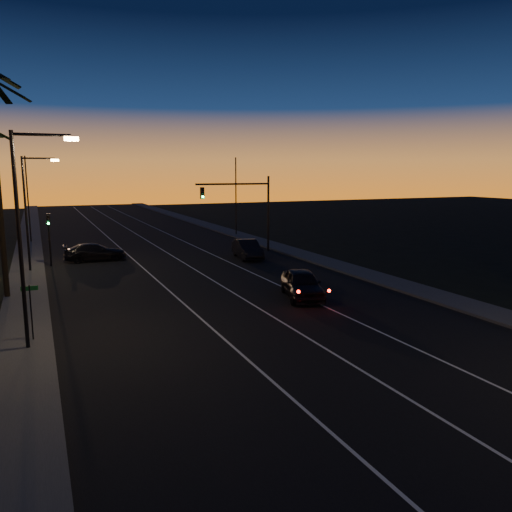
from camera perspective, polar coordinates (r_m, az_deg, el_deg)
name	(u,v)px	position (r m, az deg, el deg)	size (l,w,h in m)	color
road	(205,281)	(34.47, -5.85, -2.81)	(20.00, 170.00, 0.01)	black
sidewalk_left	(26,296)	(32.89, -24.79, -4.14)	(2.40, 170.00, 0.16)	#333330
sidewalk_right	(343,267)	(39.29, 9.88, -1.26)	(2.40, 170.00, 0.16)	#333330
lane_stripe_left	(162,284)	(33.69, -10.71, -3.20)	(0.12, 160.00, 0.01)	silver
lane_stripe_mid	(212,280)	(34.62, -5.06, -2.73)	(0.12, 160.00, 0.01)	silver
lane_stripe_right	(258,276)	(35.87, 0.24, -2.25)	(0.12, 160.00, 0.01)	silver
streetlight_left_near	(26,224)	(22.15, -24.75, 3.35)	(2.55, 0.26, 9.00)	black
streetlight_left_far	(30,204)	(40.12, -24.43, 5.43)	(2.55, 0.26, 8.50)	black
street_sign	(31,306)	(23.76, -24.34, -5.25)	(0.70, 0.06, 2.60)	black
signal_mast	(245,201)	(45.59, -1.28, 6.33)	(7.10, 0.41, 7.00)	black
signal_post	(49,230)	(42.28, -22.60, 2.76)	(0.28, 0.37, 4.20)	black
far_pole_left	(28,200)	(57.12, -24.61, 5.85)	(0.14, 0.14, 9.00)	black
far_pole_right	(236,197)	(58.17, -2.31, 6.76)	(0.14, 0.14, 9.00)	black
lead_car	(302,284)	(29.62, 5.27, -3.20)	(3.37, 5.76, 1.67)	black
right_car	(247,249)	(42.91, -0.99, 0.79)	(2.29, 5.00, 1.59)	black
cross_car	(95,252)	(43.85, -17.91, 0.43)	(5.14, 2.24, 1.47)	black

